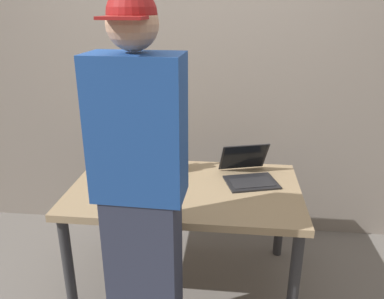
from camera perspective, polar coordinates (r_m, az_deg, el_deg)
ground_plane at (r=2.79m, az=-0.91°, el=-18.57°), size 8.00×8.00×0.00m
desk at (r=2.44m, az=-0.99°, el=-7.22°), size 1.42×0.85×0.70m
laptop at (r=2.52m, az=8.32°, el=-3.31°), size 0.40×0.42×0.21m
beer_bottle_green at (r=2.60m, az=-6.15°, el=-0.76°), size 0.06×0.06×0.30m
beer_bottle_brown at (r=2.62m, az=-1.58°, el=-0.53°), size 0.06×0.06×0.31m
beer_bottle_dark at (r=2.55m, az=-3.38°, el=-1.20°), size 0.07×0.07×0.29m
beer_bottle_amber at (r=2.54m, az=-5.18°, el=-1.17°), size 0.07×0.07×0.32m
person_figure at (r=1.82m, az=-7.52°, el=-6.64°), size 0.42×0.31×1.83m
back_wall at (r=2.95m, az=0.80°, el=11.66°), size 6.00×0.10×2.60m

